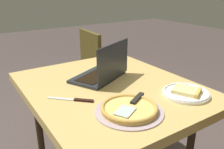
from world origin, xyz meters
TOP-DOWN VIEW (x-y plane):
  - dining_table at (0.00, 0.00)m, footprint 1.08×0.90m
  - laptop at (-0.11, 0.02)m, footprint 0.35×0.40m
  - pizza_plate at (0.33, 0.27)m, footprint 0.25×0.25m
  - pizza_tray at (0.31, -0.09)m, footprint 0.32×0.32m
  - table_knife at (0.07, -0.25)m, footprint 0.18×0.19m
  - drink_cup at (-0.42, 0.22)m, footprint 0.08×0.08m
  - chair_far at (-0.98, 0.27)m, footprint 0.46×0.46m

SIDE VIEW (x-z plane):
  - chair_far at x=-0.98m, z-range 0.07..0.89m
  - dining_table at x=0.00m, z-range 0.29..0.99m
  - table_knife at x=0.07m, z-range 0.70..0.71m
  - pizza_plate at x=0.33m, z-range 0.70..0.73m
  - pizza_tray at x=0.31m, z-range 0.70..0.73m
  - drink_cup at x=-0.42m, z-range 0.70..0.78m
  - laptop at x=-0.11m, z-range 0.63..0.87m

